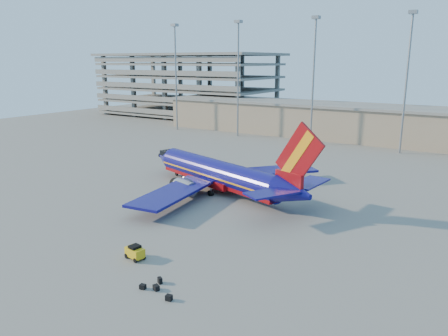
{
  "coord_description": "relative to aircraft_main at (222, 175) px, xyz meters",
  "views": [
    {
      "loc": [
        32.77,
        -50.01,
        19.06
      ],
      "look_at": [
        -0.3,
        1.24,
        4.0
      ],
      "focal_mm": 35.0,
      "sensor_mm": 36.0,
      "label": 1
    }
  ],
  "objects": [
    {
      "name": "aircraft_main",
      "position": [
        0.0,
        0.0,
        0.0
      ],
      "size": [
        34.58,
        32.75,
        12.05
      ],
      "rotation": [
        0.0,
        0.0,
        -0.3
      ],
      "color": "navy",
      "rests_on": "ground"
    },
    {
      "name": "light_mast_row",
      "position": [
        6.44,
        43.59,
        14.98
      ],
      "size": [
        101.6,
        1.6,
        28.65
      ],
      "color": "gray",
      "rests_on": "ground"
    },
    {
      "name": "parking_garage",
      "position": [
        -60.56,
        71.64,
        9.16
      ],
      "size": [
        62.0,
        32.0,
        21.4
      ],
      "color": "slate",
      "rests_on": "ground"
    },
    {
      "name": "ground",
      "position": [
        1.44,
        -2.41,
        -2.57
      ],
      "size": [
        220.0,
        220.0,
        0.0
      ],
      "primitive_type": "plane",
      "color": "slate",
      "rests_on": "ground"
    },
    {
      "name": "terminal_building",
      "position": [
        11.44,
        55.59,
        1.74
      ],
      "size": [
        122.0,
        16.0,
        8.5
      ],
      "color": "gray",
      "rests_on": "ground"
    },
    {
      "name": "baggage_tug",
      "position": [
        5.29,
        -23.81,
        -1.84
      ],
      "size": [
        2.14,
        1.52,
        1.41
      ],
      "rotation": [
        0.0,
        0.0,
        -0.18
      ],
      "color": "gold",
      "rests_on": "ground"
    },
    {
      "name": "luggage_pile",
      "position": [
        11.27,
        -27.34,
        -2.34
      ],
      "size": [
        3.66,
        2.26,
        0.55
      ],
      "color": "black",
      "rests_on": "ground"
    }
  ]
}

